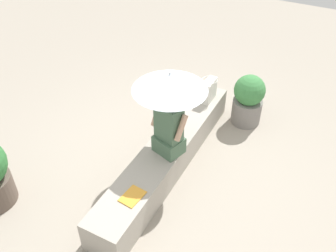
% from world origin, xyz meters
% --- Properties ---
extents(ground_plane, '(14.00, 14.00, 0.00)m').
position_xyz_m(ground_plane, '(0.00, 0.00, 0.00)').
color(ground_plane, '#9E9384').
extents(stone_bench, '(3.10, 0.48, 0.42)m').
position_xyz_m(stone_bench, '(0.00, 0.00, 0.21)').
color(stone_bench, '#A8A093').
rests_on(stone_bench, ground).
extents(person_seated, '(0.37, 0.51, 0.90)m').
position_xyz_m(person_seated, '(-0.11, -0.08, 0.81)').
color(person_seated, '#47664C').
rests_on(person_seated, stone_bench).
extents(parasol, '(0.88, 0.88, 1.09)m').
position_xyz_m(parasol, '(-0.01, -0.04, 1.38)').
color(parasol, '#B7B7BC').
rests_on(parasol, stone_bench).
extents(handbag_black, '(0.31, 0.23, 0.35)m').
position_xyz_m(handbag_black, '(1.18, -0.08, 0.59)').
color(handbag_black, silver).
rests_on(handbag_black, stone_bench).
extents(magazine, '(0.30, 0.23, 0.01)m').
position_xyz_m(magazine, '(-0.96, -0.07, 0.43)').
color(magazine, gold).
rests_on(magazine, stone_bench).
extents(planter_near, '(0.47, 0.47, 0.81)m').
position_xyz_m(planter_near, '(1.47, -0.61, 0.41)').
color(planter_near, gray).
rests_on(planter_near, ground).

